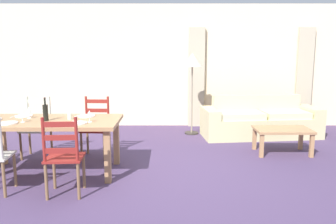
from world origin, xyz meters
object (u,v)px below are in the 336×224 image
coffee_cup_primary (72,116)px  coffee_table (284,133)px  dining_chair_far_left (39,127)px  couch (261,122)px  dining_chair_near_right (65,156)px  wine_glass_far_left (31,110)px  dining_table (51,126)px  dining_chair_far_right (98,127)px  wine_bottle (47,112)px  wine_glass_near_left (24,114)px  wine_glass_near_right (91,114)px  standing_lamp (194,65)px

coffee_cup_primary → coffee_table: (3.25, 0.89, -0.44)m
dining_chair_far_left → couch: (3.93, 1.38, -0.19)m
dining_chair_near_right → coffee_cup_primary: (-0.15, 0.84, 0.32)m
wine_glass_far_left → dining_chair_far_left: bearing=103.5°
dining_table → couch: couch is taller
couch → wine_glass_far_left: bearing=-151.8°
dining_chair_far_left → dining_chair_far_right: (0.95, 0.01, 0.00)m
wine_bottle → coffee_table: 3.71m
dining_chair_far_right → wine_glass_near_left: bearing=-129.2°
coffee_table → dining_table: bearing=-165.1°
coffee_cup_primary → dining_chair_near_right: bearing=-80.1°
dining_chair_near_right → wine_glass_near_right: dining_chair_near_right is taller
wine_bottle → standing_lamp: size_ratio=0.19×
dining_chair_far_left → wine_glass_near_right: size_ratio=5.96×
dining_chair_near_right → wine_glass_near_left: bearing=138.4°
wine_glass_near_right → coffee_table: 3.17m
wine_glass_near_right → couch: size_ratio=0.07×
coffee_cup_primary → couch: (3.18, 2.11, -0.50)m
wine_bottle → wine_glass_far_left: size_ratio=1.96×
dining_chair_far_right → coffee_cup_primary: 0.83m
wine_glass_far_left → wine_bottle: bearing=-30.9°
coffee_table → wine_glass_near_left: bearing=-164.0°
dining_chair_far_right → coffee_table: size_ratio=1.07×
wine_glass_near_right → coffee_cup_primary: wine_glass_near_right is taller
wine_bottle → wine_glass_near_right: size_ratio=1.96×
dining_chair_near_right → standing_lamp: 3.68m
dining_table → couch: (3.45, 2.15, -0.37)m
dining_chair_far_right → dining_table: bearing=-120.9°
coffee_table → standing_lamp: bearing=135.2°
dining_chair_near_right → standing_lamp: (1.69, 3.13, 0.93)m
wine_bottle → coffee_cup_primary: size_ratio=3.51×
wine_bottle → wine_glass_near_left: bearing=-159.0°
dining_table → coffee_table: dining_table is taller
wine_bottle → wine_glass_far_left: wine_bottle is taller
coffee_table → standing_lamp: (-1.41, 1.40, 1.06)m
dining_table → dining_chair_far_left: 0.93m
coffee_cup_primary → coffee_table: bearing=15.4°
wine_glass_near_right → coffee_cup_primary: (-0.31, 0.19, -0.07)m
wine_glass_near_right → coffee_table: size_ratio=0.18×
dining_chair_far_right → coffee_table: 3.06m
dining_chair_far_left → standing_lamp: size_ratio=0.59×
wine_glass_near_left → couch: wine_glass_near_left is taller
wine_glass_near_right → standing_lamp: 2.96m
couch → standing_lamp: 1.76m
dining_table → standing_lamp: bearing=47.9°
dining_chair_near_right → dining_chair_far_right: size_ratio=1.00×
wine_bottle → wine_glass_near_right: (0.61, -0.09, -0.01)m
dining_chair_far_right → couch: size_ratio=0.41×
dining_chair_near_right → wine_bottle: 0.95m
wine_glass_far_left → dining_chair_near_right: bearing=-51.1°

